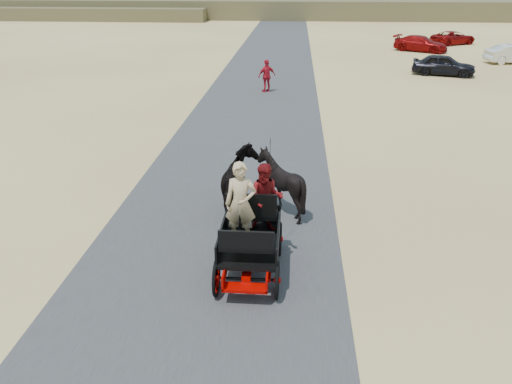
# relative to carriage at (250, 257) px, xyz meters

# --- Properties ---
(ground) EXTENTS (140.00, 140.00, 0.00)m
(ground) POSITION_rel_carriage_xyz_m (-0.95, 0.07, -0.36)
(ground) COLOR tan
(road) EXTENTS (6.00, 140.00, 0.01)m
(road) POSITION_rel_carriage_xyz_m (-0.95, 0.07, -0.35)
(road) COLOR #38383A
(road) RESTS_ON ground
(ridge_far) EXTENTS (140.00, 6.00, 2.40)m
(ridge_far) POSITION_rel_carriage_xyz_m (-0.95, 62.07, 0.84)
(ridge_far) COLOR brown
(ridge_far) RESTS_ON ground
(ridge_near) EXTENTS (40.00, 4.00, 1.60)m
(ridge_near) POSITION_rel_carriage_xyz_m (-30.95, 58.07, 0.44)
(ridge_near) COLOR brown
(ridge_near) RESTS_ON ground
(carriage) EXTENTS (1.30, 2.40, 0.72)m
(carriage) POSITION_rel_carriage_xyz_m (0.00, 0.00, 0.00)
(carriage) COLOR black
(carriage) RESTS_ON ground
(horse_left) EXTENTS (0.91, 2.01, 1.70)m
(horse_left) POSITION_rel_carriage_xyz_m (-0.55, 3.00, 0.49)
(horse_left) COLOR black
(horse_left) RESTS_ON ground
(horse_right) EXTENTS (1.37, 1.54, 1.70)m
(horse_right) POSITION_rel_carriage_xyz_m (0.55, 3.00, 0.49)
(horse_right) COLOR black
(horse_right) RESTS_ON ground
(driver_man) EXTENTS (0.66, 0.43, 1.80)m
(driver_man) POSITION_rel_carriage_xyz_m (-0.20, 0.05, 1.26)
(driver_man) COLOR tan
(driver_man) RESTS_ON carriage
(passenger_woman) EXTENTS (0.77, 0.60, 1.58)m
(passenger_woman) POSITION_rel_carriage_xyz_m (0.30, 0.60, 1.15)
(passenger_woman) COLOR #660C0F
(passenger_woman) RESTS_ON carriage
(pedestrian) EXTENTS (1.08, 0.89, 1.73)m
(pedestrian) POSITION_rel_carriage_xyz_m (-0.68, 17.75, 0.50)
(pedestrian) COLOR #B01422
(pedestrian) RESTS_ON ground
(car_a) EXTENTS (4.07, 2.51, 1.29)m
(car_a) POSITION_rel_carriage_xyz_m (10.12, 23.32, 0.29)
(car_a) COLOR black
(car_a) RESTS_ON ground
(car_c) EXTENTS (4.56, 3.64, 1.24)m
(car_c) POSITION_rel_carriage_xyz_m (10.93, 33.49, 0.26)
(car_c) COLOR maroon
(car_c) RESTS_ON ground
(car_d) EXTENTS (4.53, 3.73, 1.15)m
(car_d) POSITION_rel_carriage_xyz_m (14.78, 38.03, 0.21)
(car_d) COLOR maroon
(car_d) RESTS_ON ground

